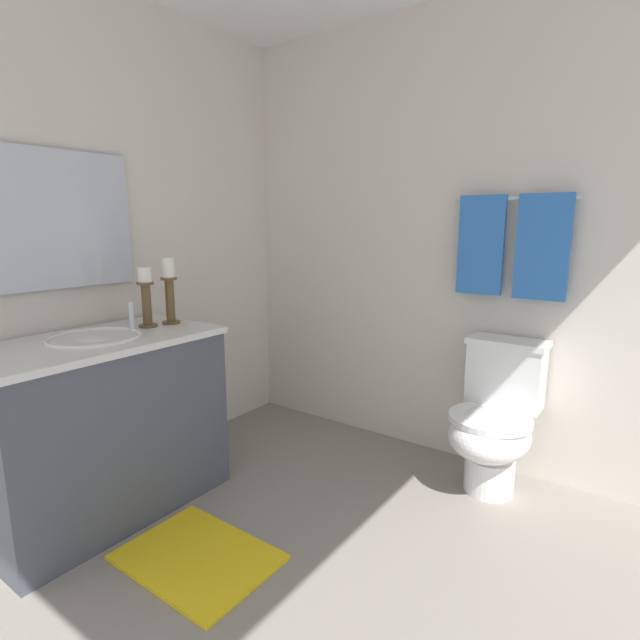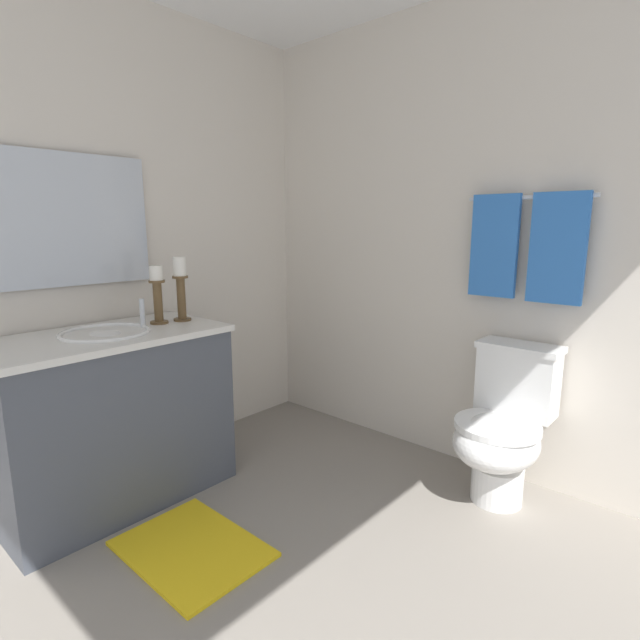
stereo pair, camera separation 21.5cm
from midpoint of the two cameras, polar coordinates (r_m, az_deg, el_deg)
The scene contains 13 objects.
floor at distance 1.94m, azimuth -3.58°, elevation -32.13°, with size 3.07×2.93×0.02m, color gray.
wall_back at distance 2.71m, azimuth 16.36°, elevation 8.74°, with size 3.07×0.04×2.45m, color silver.
wall_left at distance 2.67m, azimuth -30.63°, elevation 7.63°, with size 0.04×2.93×2.45m, color silver.
vanity_cabinet at distance 2.53m, azimuth -26.41°, elevation -11.04°, with size 0.58×1.06×0.82m.
sink_basin at distance 2.42m, azimuth -27.15°, elevation -2.84°, with size 0.40×0.40×0.24m.
mirror at distance 2.62m, azimuth -31.12°, elevation 10.00°, with size 0.02×0.78×0.63m, color silver.
candle_holder_tall at distance 2.59m, azimuth -19.52°, elevation 3.46°, with size 0.09×0.09×0.33m.
candle_holder_short at distance 2.55m, azimuth -22.00°, elevation 2.63°, with size 0.09×0.09×0.29m.
toilet at distance 2.56m, azimuth 17.39°, elevation -11.25°, with size 0.39×0.54×0.75m.
towel_bar at distance 2.60m, azimuth 19.65°, elevation 13.26°, with size 0.02×0.02×0.59m, color silver.
towel_near_vanity at distance 2.63m, azimuth 16.08°, elevation 8.39°, with size 0.23×0.03×0.50m, color blue.
towel_center at distance 2.54m, azimuth 22.40°, elevation 7.85°, with size 0.24×0.03×0.51m, color blue.
bath_mat at distance 2.25m, azimuth -17.08°, elevation -25.08°, with size 0.60×0.44×0.02m, color yellow.
Camera 1 is at (0.82, -1.15, 1.32)m, focal length 27.36 mm.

